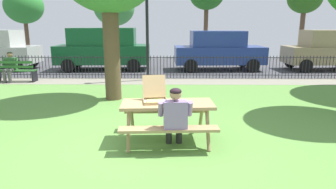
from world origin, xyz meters
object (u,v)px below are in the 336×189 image
far_tree_midleft (114,8)px  pizza_box_open (155,97)px  park_bench_left (15,71)px  pizza_slice_on_table (179,104)px  picnic_table_foreground (168,111)px  parked_car_left (103,48)px  far_tree_left (24,6)px  parked_car_center (218,50)px  parked_car_right (326,50)px  person_on_park_bench (10,65)px  lamp_post_walkway (147,11)px  adult_at_table (175,116)px

far_tree_midleft → pizza_box_open: bearing=-77.0°
park_bench_left → pizza_box_open: bearing=-45.3°
pizza_slice_on_table → far_tree_midleft: size_ratio=0.05×
picnic_table_foreground → parked_car_left: bearing=109.6°
pizza_box_open → far_tree_left: (-10.30, 16.41, 2.63)m
parked_car_center → parked_car_right: bearing=0.0°
pizza_box_open → parked_car_left: size_ratio=0.13×
picnic_table_foreground → park_bench_left: (-6.19, 6.11, -0.18)m
person_on_park_bench → parked_car_left: (3.04, 3.27, 0.44)m
parked_car_left → far_tree_left: 10.41m
pizza_box_open → lamp_post_walkway: size_ratio=0.14×
adult_at_table → parked_car_right: (7.65, 9.90, 0.35)m
park_bench_left → far_tree_midleft: size_ratio=0.34×
parked_car_left → person_on_park_bench: bearing=-132.9°
parked_car_center → far_tree_left: 15.02m
parked_car_center → parked_car_right: size_ratio=1.13×
picnic_table_foreground → far_tree_left: size_ratio=0.39×
person_on_park_bench → parked_car_right: size_ratio=0.30×
pizza_box_open → adult_at_table: size_ratio=0.53×
picnic_table_foreground → person_on_park_bench: bearing=136.1°
pizza_box_open → far_tree_left: bearing=122.1°
picnic_table_foreground → pizza_box_open: size_ratio=3.00×
pizza_box_open → pizza_slice_on_table: 0.52m
pizza_box_open → picnic_table_foreground: bearing=-24.5°
person_on_park_bench → parked_car_left: size_ratio=0.25×
pizza_slice_on_table → picnic_table_foreground: bearing=154.8°
pizza_box_open → lamp_post_walkway: 6.73m
park_bench_left → parked_car_center: parked_car_center is taller
parked_car_left → far_tree_midleft: bearing=95.6°
lamp_post_walkway → parked_car_center: (3.33, 2.87, -1.77)m
pizza_box_open → far_tree_left: size_ratio=0.13×
parked_car_right → parked_car_center: bearing=-180.0°
park_bench_left → lamp_post_walkway: size_ratio=0.35×
park_bench_left → parked_car_left: (2.85, 3.29, 0.68)m
pizza_box_open → parked_car_center: 9.67m
person_on_park_bench → parked_car_right: (14.17, 3.27, 0.35)m
picnic_table_foreground → pizza_slice_on_table: size_ratio=7.30×
adult_at_table → park_bench_left: 9.16m
lamp_post_walkway → pizza_slice_on_table: bearing=-80.5°
far_tree_left → pizza_box_open: bearing=-57.9°
picnic_table_foreground → far_tree_midleft: bearing=103.7°
parked_car_left → far_tree_left: bearing=135.3°
pizza_slice_on_table → park_bench_left: 8.93m
park_bench_left → parked_car_right: parked_car_right is taller
pizza_box_open → parked_car_left: parked_car_left is taller
person_on_park_bench → parked_car_left: parked_car_left is taller
person_on_park_bench → far_tree_left: size_ratio=0.25×
pizza_slice_on_table → far_tree_midleft: bearing=104.4°
picnic_table_foreground → pizza_slice_on_table: (0.21, -0.10, 0.18)m
lamp_post_walkway → parked_car_left: bearing=130.5°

